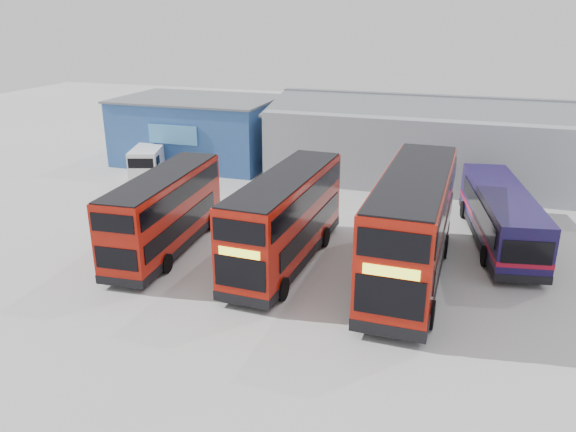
{
  "coord_description": "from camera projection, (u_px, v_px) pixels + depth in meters",
  "views": [
    {
      "loc": [
        6.75,
        -22.34,
        11.62
      ],
      "look_at": [
        -1.28,
        2.3,
        2.1
      ],
      "focal_mm": 35.0,
      "sensor_mm": 36.0,
      "label": 1
    }
  ],
  "objects": [
    {
      "name": "maintenance_shed",
      "position": [
        486.0,
        143.0,
        40.54
      ],
      "size": [
        30.5,
        12.0,
        5.89
      ],
      "color": "gray",
      "rests_on": "ground"
    },
    {
      "name": "double_decker_left",
      "position": [
        165.0,
        214.0,
        28.19
      ],
      "size": [
        2.94,
        9.67,
        4.03
      ],
      "rotation": [
        0.0,
        0.0,
        3.21
      ],
      "color": "#9D1408",
      "rests_on": "ground"
    },
    {
      "name": "single_decker_blue",
      "position": [
        500.0,
        217.0,
        29.27
      ],
      "size": [
        4.3,
        11.03,
        2.93
      ],
      "rotation": [
        0.0,
        0.0,
        3.32
      ],
      "color": "#110E3E",
      "rests_on": "ground"
    },
    {
      "name": "ground_plane",
      "position": [
        299.0,
        278.0,
        25.91
      ],
      "size": [
        120.0,
        120.0,
        0.0
      ],
      "primitive_type": "plane",
      "color": "#9E9E99",
      "rests_on": "ground"
    },
    {
      "name": "panel_van",
      "position": [
        149.0,
        159.0,
        41.7
      ],
      "size": [
        3.42,
        5.35,
        2.19
      ],
      "rotation": [
        0.0,
        0.0,
        0.31
      ],
      "color": "white",
      "rests_on": "ground"
    },
    {
      "name": "double_decker_centre",
      "position": [
        286.0,
        221.0,
        26.75
      ],
      "size": [
        2.98,
        10.52,
        4.41
      ],
      "rotation": [
        0.0,
        0.0,
        -0.04
      ],
      "color": "#9D1408",
      "rests_on": "ground"
    },
    {
      "name": "double_decker_right",
      "position": [
        412.0,
        228.0,
        25.02
      ],
      "size": [
        3.18,
        11.89,
        5.0
      ],
      "rotation": [
        0.0,
        0.0,
        -0.02
      ],
      "color": "#9D1408",
      "rests_on": "ground"
    },
    {
      "name": "office_block",
      "position": [
        198.0,
        130.0,
        45.15
      ],
      "size": [
        12.3,
        8.32,
        5.12
      ],
      "color": "navy",
      "rests_on": "ground"
    }
  ]
}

